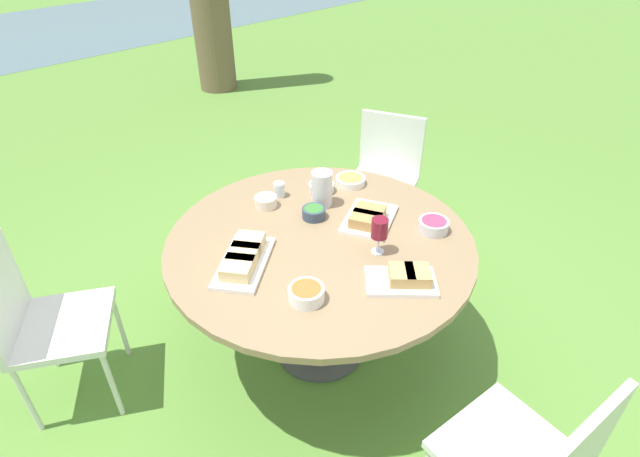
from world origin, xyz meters
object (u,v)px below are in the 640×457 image
at_px(water_pitcher, 322,189).
at_px(wine_glass, 380,229).
at_px(dining_table, 320,254).
at_px(chair_near_left, 40,318).
at_px(chair_far_back, 385,170).

height_order(water_pitcher, wine_glass, water_pitcher).
distance_m(dining_table, wine_glass, 0.36).
bearing_deg(chair_near_left, wine_glass, -38.07).
relative_size(water_pitcher, wine_glass, 1.06).
distance_m(chair_far_back, wine_glass, 1.30).
distance_m(water_pitcher, wine_glass, 0.49).
distance_m(chair_near_left, chair_far_back, 2.24).
bearing_deg(chair_far_back, chair_near_left, 174.36).
distance_m(chair_far_back, water_pitcher, 0.98).
distance_m(chair_near_left, wine_glass, 1.60).
bearing_deg(water_pitcher, chair_far_back, 16.39).
bearing_deg(chair_near_left, chair_far_back, -5.64).
xyz_separation_m(dining_table, water_pitcher, (0.23, 0.21, 0.18)).
xyz_separation_m(chair_near_left, wine_glass, (1.22, -0.96, 0.36)).
xyz_separation_m(chair_near_left, chair_far_back, (2.23, -0.22, 0.00)).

